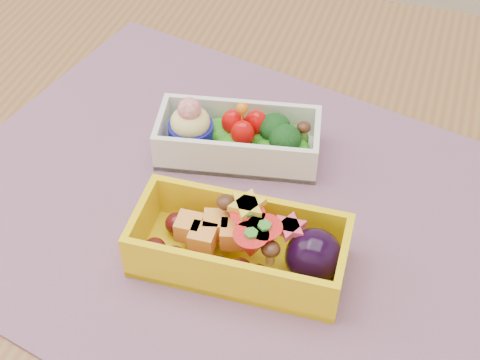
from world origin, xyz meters
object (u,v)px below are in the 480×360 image
(table, at_px, (217,241))
(bento_yellow, at_px, (244,245))
(placemat, at_px, (231,209))
(bento_white, at_px, (237,137))

(table, bearing_deg, bento_yellow, -56.76)
(placemat, relative_size, bento_yellow, 2.94)
(table, height_order, placemat, placemat)
(bento_yellow, bearing_deg, bento_white, 107.67)
(table, height_order, bento_white, bento_white)
(bento_white, bearing_deg, placemat, -87.11)
(placemat, height_order, bento_white, bento_white)
(placemat, distance_m, bento_white, 0.08)
(bento_white, height_order, bento_yellow, bento_white)
(table, xyz_separation_m, bento_yellow, (0.06, -0.10, 0.13))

